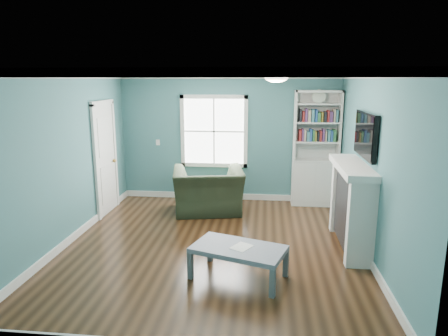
# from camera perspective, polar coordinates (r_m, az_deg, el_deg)

# --- Properties ---
(floor) EXTENTS (5.00, 5.00, 0.00)m
(floor) POSITION_cam_1_polar(r_m,az_deg,el_deg) (6.26, -1.59, -11.05)
(floor) COLOR black
(floor) RESTS_ON ground
(room_walls) EXTENTS (5.00, 5.00, 5.00)m
(room_walls) POSITION_cam_1_polar(r_m,az_deg,el_deg) (5.81, -1.68, 3.39)
(room_walls) COLOR #3E787C
(room_walls) RESTS_ON ground
(trim) EXTENTS (4.50, 5.00, 2.60)m
(trim) POSITION_cam_1_polar(r_m,az_deg,el_deg) (5.88, -1.66, 0.07)
(trim) COLOR white
(trim) RESTS_ON ground
(window) EXTENTS (1.40, 0.06, 1.50)m
(window) POSITION_cam_1_polar(r_m,az_deg,el_deg) (8.31, -1.44, 5.25)
(window) COLOR white
(window) RESTS_ON room_walls
(bookshelf) EXTENTS (0.90, 0.35, 2.31)m
(bookshelf) POSITION_cam_1_polar(r_m,az_deg,el_deg) (8.20, 12.90, 1.11)
(bookshelf) COLOR silver
(bookshelf) RESTS_ON ground
(fireplace) EXTENTS (0.44, 1.58, 1.30)m
(fireplace) POSITION_cam_1_polar(r_m,az_deg,el_deg) (6.31, 17.78, -5.31)
(fireplace) COLOR black
(fireplace) RESTS_ON ground
(tv) EXTENTS (0.06, 1.10, 0.65)m
(tv) POSITION_cam_1_polar(r_m,az_deg,el_deg) (6.11, 19.57, 4.48)
(tv) COLOR black
(tv) RESTS_ON fireplace
(door) EXTENTS (0.12, 0.98, 2.17)m
(door) POSITION_cam_1_polar(r_m,az_deg,el_deg) (7.82, -16.59, 1.47)
(door) COLOR silver
(door) RESTS_ON ground
(ceiling_fixture) EXTENTS (0.38, 0.38, 0.15)m
(ceiling_fixture) POSITION_cam_1_polar(r_m,az_deg,el_deg) (5.79, 7.49, 12.87)
(ceiling_fixture) COLOR white
(ceiling_fixture) RESTS_ON room_walls
(light_switch) EXTENTS (0.08, 0.01, 0.12)m
(light_switch) POSITION_cam_1_polar(r_m,az_deg,el_deg) (8.58, -9.42, 3.63)
(light_switch) COLOR white
(light_switch) RESTS_ON room_walls
(recliner) EXTENTS (1.44, 1.08, 1.14)m
(recliner) POSITION_cam_1_polar(r_m,az_deg,el_deg) (7.61, -2.28, -2.20)
(recliner) COLOR black
(recliner) RESTS_ON ground
(coffee_table) EXTENTS (1.30, 0.96, 0.42)m
(coffee_table) POSITION_cam_1_polar(r_m,az_deg,el_deg) (5.20, 2.08, -11.75)
(coffee_table) COLOR #4C545C
(coffee_table) RESTS_ON ground
(paper_sheet) EXTENTS (0.32, 0.34, 0.00)m
(paper_sheet) POSITION_cam_1_polar(r_m,az_deg,el_deg) (5.18, 2.52, -11.19)
(paper_sheet) COLOR white
(paper_sheet) RESTS_ON coffee_table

